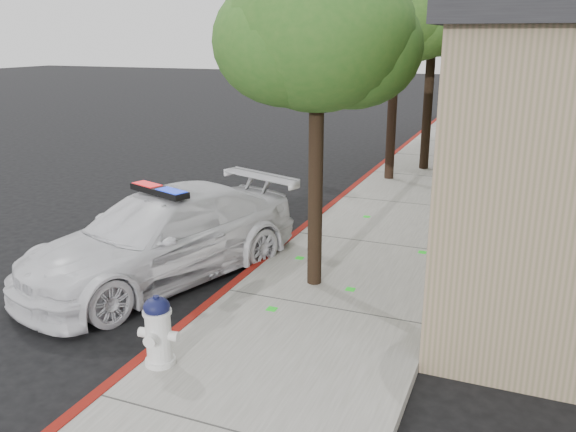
% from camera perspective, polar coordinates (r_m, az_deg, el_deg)
% --- Properties ---
extents(ground, '(120.00, 120.00, 0.00)m').
position_cam_1_polar(ground, '(9.30, -6.34, -7.85)').
color(ground, black).
rests_on(ground, ground).
extents(sidewalk, '(3.20, 60.00, 0.15)m').
position_cam_1_polar(sidewalk, '(11.34, 8.09, -2.85)').
color(sidewalk, gray).
rests_on(sidewalk, ground).
extents(red_curb, '(0.14, 60.00, 0.16)m').
position_cam_1_polar(red_curb, '(11.77, 0.82, -1.90)').
color(red_curb, maroon).
rests_on(red_curb, ground).
extents(police_car, '(3.60, 5.40, 1.57)m').
position_cam_1_polar(police_car, '(9.93, -12.05, -1.96)').
color(police_car, white).
rests_on(police_car, ground).
extents(fire_hydrant, '(0.50, 0.43, 0.87)m').
position_cam_1_polar(fire_hydrant, '(7.19, -12.44, -10.73)').
color(fire_hydrant, white).
rests_on(fire_hydrant, sidewalk).
extents(street_tree_near, '(2.85, 2.73, 4.99)m').
position_cam_1_polar(street_tree_near, '(8.64, 2.91, 16.88)').
color(street_tree_near, black).
rests_on(street_tree_near, sidewalk).
extents(street_tree_mid, '(3.20, 2.97, 5.67)m').
position_cam_1_polar(street_tree_mid, '(16.14, 10.57, 18.60)').
color(street_tree_mid, black).
rests_on(street_tree_mid, sidewalk).
extents(street_tree_far, '(3.12, 3.12, 5.76)m').
position_cam_1_polar(street_tree_far, '(17.59, 14.05, 18.40)').
color(street_tree_far, black).
rests_on(street_tree_far, sidewalk).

